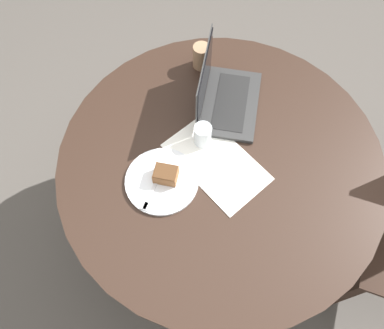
# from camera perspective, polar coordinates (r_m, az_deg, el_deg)

# --- Properties ---
(ground_plane) EXTENTS (12.00, 12.00, 0.00)m
(ground_plane) POSITION_cam_1_polar(r_m,az_deg,el_deg) (2.03, 3.03, -8.65)
(ground_plane) COLOR #4C4742
(dining_table) EXTENTS (1.19, 1.19, 0.72)m
(dining_table) POSITION_cam_1_polar(r_m,az_deg,el_deg) (1.48, 4.11, -1.33)
(dining_table) COLOR black
(dining_table) RESTS_ON ground_plane
(paper_document) EXTENTS (0.37, 0.22, 0.00)m
(paper_document) POSITION_cam_1_polar(r_m,az_deg,el_deg) (1.35, 3.79, 0.34)
(paper_document) COLOR white
(paper_document) RESTS_ON dining_table
(plate) EXTENTS (0.26, 0.26, 0.01)m
(plate) POSITION_cam_1_polar(r_m,az_deg,el_deg) (1.32, -4.61, -2.49)
(plate) COLOR silver
(plate) RESTS_ON dining_table
(cake_slice) EXTENTS (0.10, 0.10, 0.05)m
(cake_slice) POSITION_cam_1_polar(r_m,az_deg,el_deg) (1.29, -4.01, -1.53)
(cake_slice) COLOR brown
(cake_slice) RESTS_ON plate
(fork) EXTENTS (0.10, 0.16, 0.00)m
(fork) POSITION_cam_1_polar(r_m,az_deg,el_deg) (1.29, -6.19, -4.24)
(fork) COLOR silver
(fork) RESTS_ON plate
(coffee_glass) EXTENTS (0.07, 0.07, 0.10)m
(coffee_glass) POSITION_cam_1_polar(r_m,az_deg,el_deg) (1.58, 1.43, 16.16)
(coffee_glass) COLOR #997556
(coffee_glass) RESTS_ON dining_table
(water_glass) EXTENTS (0.06, 0.06, 0.09)m
(water_glass) POSITION_cam_1_polar(r_m,az_deg,el_deg) (1.36, 1.64, 4.51)
(water_glass) COLOR silver
(water_glass) RESTS_ON dining_table
(laptop) EXTENTS (0.37, 0.39, 0.24)m
(laptop) POSITION_cam_1_polar(r_m,az_deg,el_deg) (1.46, 4.79, 10.30)
(laptop) COLOR #2D2D2D
(laptop) RESTS_ON dining_table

